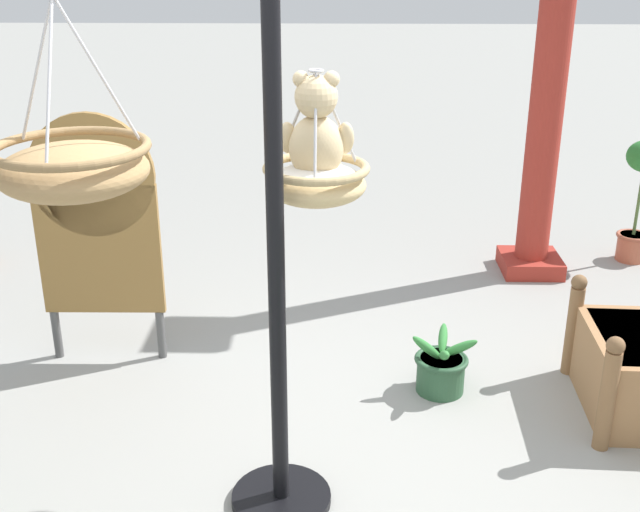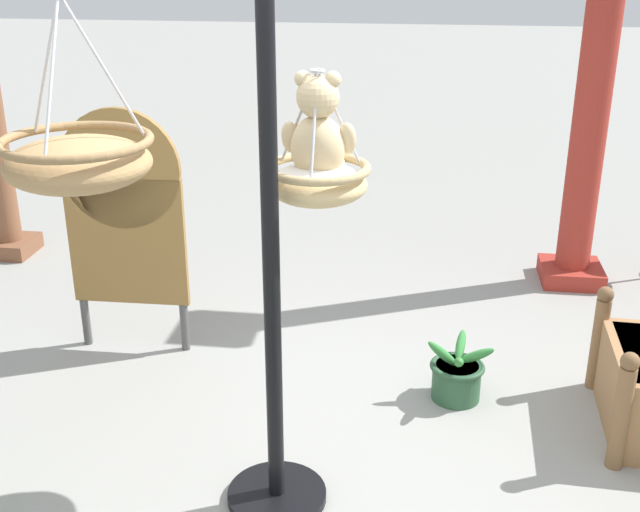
# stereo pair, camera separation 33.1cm
# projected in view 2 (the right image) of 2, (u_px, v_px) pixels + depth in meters

# --- Properties ---
(ground_plane) EXTENTS (40.00, 40.00, 0.00)m
(ground_plane) POSITION_uv_depth(u_px,v_px,m) (321.00, 477.00, 3.70)
(ground_plane) COLOR gray
(display_pole_central) EXTENTS (0.44, 0.44, 2.62)m
(display_pole_central) POSITION_uv_depth(u_px,v_px,m) (273.00, 332.00, 3.25)
(display_pole_central) COLOR black
(display_pole_central) RESTS_ON ground
(hanging_basket_with_teddy) EXTENTS (0.44, 0.44, 0.54)m
(hanging_basket_with_teddy) POSITION_uv_depth(u_px,v_px,m) (317.00, 181.00, 3.24)
(hanging_basket_with_teddy) COLOR tan
(teddy_bear) EXTENTS (0.30, 0.28, 0.44)m
(teddy_bear) POSITION_uv_depth(u_px,v_px,m) (318.00, 134.00, 3.19)
(teddy_bear) COLOR #D1B789
(hanging_basket_left_high) EXTENTS (0.60, 0.60, 0.75)m
(hanging_basket_left_high) POSITION_uv_depth(u_px,v_px,m) (78.00, 160.00, 3.12)
(hanging_basket_left_high) COLOR #A37F51
(greenhouse_pillar_right) EXTENTS (0.45, 0.45, 2.78)m
(greenhouse_pillar_right) POSITION_uv_depth(u_px,v_px,m) (594.00, 95.00, 5.29)
(greenhouse_pillar_right) COLOR #9E2D23
(greenhouse_pillar_right) RESTS_ON ground
(potted_plant_trailing_ivy) EXTENTS (0.37, 0.39, 0.35)m
(potted_plant_trailing_ivy) POSITION_uv_depth(u_px,v_px,m) (457.00, 376.00, 4.28)
(potted_plant_trailing_ivy) COLOR #2D5638
(potted_plant_trailing_ivy) RESTS_ON ground
(display_sign_board) EXTENTS (0.70, 0.06, 1.47)m
(display_sign_board) POSITION_uv_depth(u_px,v_px,m) (124.00, 212.00, 4.55)
(display_sign_board) COLOR olive
(display_sign_board) RESTS_ON ground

